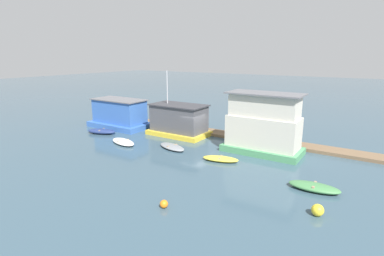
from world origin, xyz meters
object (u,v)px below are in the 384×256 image
(dinghy_navy, at_px, (102,131))
(mooring_post_far_left, at_px, (291,140))
(houseboat_yellow, at_px, (179,120))
(mooring_post_centre, at_px, (276,138))
(mooring_post_far_right, at_px, (192,128))
(buoy_yellow, at_px, (318,210))
(dinghy_yellow, at_px, (220,159))
(dinghy_white, at_px, (123,142))
(houseboat_green, at_px, (263,125))
(dinghy_green, at_px, (314,187))
(buoy_orange, at_px, (164,204))
(dinghy_grey, at_px, (172,147))
(houseboat_blue, at_px, (120,114))

(dinghy_navy, relative_size, mooring_post_far_left, 1.78)
(houseboat_yellow, xyz_separation_m, mooring_post_centre, (10.25, 1.12, -0.69))
(mooring_post_centre, relative_size, mooring_post_far_right, 1.40)
(mooring_post_centre, bearing_deg, mooring_post_far_left, 0.00)
(buoy_yellow, bearing_deg, dinghy_yellow, 150.45)
(houseboat_yellow, relative_size, buoy_yellow, 10.30)
(dinghy_white, bearing_deg, houseboat_green, 21.38)
(mooring_post_centre, bearing_deg, dinghy_green, -56.98)
(dinghy_yellow, distance_m, mooring_post_far_right, 9.02)
(houseboat_yellow, distance_m, dinghy_navy, 8.60)
(dinghy_green, relative_size, buoy_orange, 6.86)
(dinghy_green, distance_m, buoy_yellow, 3.27)
(houseboat_yellow, bearing_deg, dinghy_white, -114.60)
(houseboat_green, height_order, buoy_yellow, houseboat_green)
(mooring_post_centre, bearing_deg, buoy_yellow, -61.96)
(dinghy_green, height_order, mooring_post_far_left, mooring_post_far_left)
(dinghy_navy, relative_size, buoy_orange, 7.40)
(mooring_post_far_left, bearing_deg, dinghy_yellow, -123.29)
(mooring_post_far_right, bearing_deg, buoy_orange, -62.51)
(mooring_post_centre, xyz_separation_m, mooring_post_far_left, (1.33, 0.00, 0.08))
(dinghy_white, relative_size, dinghy_yellow, 1.15)
(houseboat_green, distance_m, mooring_post_far_left, 3.15)
(mooring_post_far_right, distance_m, buoy_yellow, 18.51)
(buoy_orange, relative_size, buoy_yellow, 0.71)
(dinghy_green, xyz_separation_m, mooring_post_centre, (-4.92, 7.58, 0.67))
(dinghy_grey, xyz_separation_m, dinghy_yellow, (5.29, -0.51, 0.01))
(dinghy_navy, xyz_separation_m, mooring_post_far_left, (18.93, 5.39, 0.71))
(houseboat_blue, xyz_separation_m, mooring_post_centre, (18.26, 2.01, -0.66))
(dinghy_white, xyz_separation_m, mooring_post_far_left, (14.19, 6.83, 0.79))
(dinghy_white, xyz_separation_m, mooring_post_centre, (12.86, 6.83, 0.71))
(dinghy_navy, xyz_separation_m, mooring_post_centre, (17.61, 5.39, 0.63))
(mooring_post_centre, bearing_deg, mooring_post_far_right, 180.00)
(dinghy_grey, relative_size, mooring_post_far_right, 2.69)
(houseboat_blue, relative_size, houseboat_green, 1.07)
(dinghy_navy, height_order, dinghy_green, dinghy_navy)
(dinghy_navy, height_order, mooring_post_far_left, mooring_post_far_left)
(houseboat_yellow, bearing_deg, dinghy_yellow, -32.66)
(houseboat_green, distance_m, dinghy_white, 13.38)
(dinghy_navy, relative_size, dinghy_yellow, 1.11)
(houseboat_green, relative_size, dinghy_navy, 1.94)
(dinghy_grey, xyz_separation_m, buoy_yellow, (13.64, -5.25, 0.15))
(dinghy_navy, bearing_deg, dinghy_yellow, -2.40)
(houseboat_green, xyz_separation_m, mooring_post_far_right, (-8.75, 2.02, -1.81))
(dinghy_white, bearing_deg, dinghy_grey, 14.96)
(houseboat_green, distance_m, buoy_orange, 12.80)
(dinghy_yellow, distance_m, mooring_post_far_left, 7.24)
(buoy_orange, bearing_deg, dinghy_green, 46.32)
(dinghy_navy, bearing_deg, buoy_orange, -30.08)
(houseboat_green, bearing_deg, dinghy_yellow, -117.02)
(houseboat_yellow, relative_size, mooring_post_centre, 3.79)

